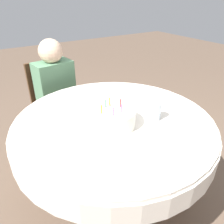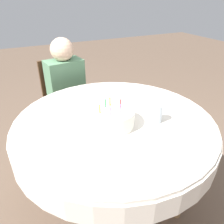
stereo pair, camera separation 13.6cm
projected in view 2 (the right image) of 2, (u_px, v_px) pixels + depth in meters
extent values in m
plane|color=brown|center=(114.00, 197.00, 1.78)|extent=(12.00, 12.00, 0.00)
cylinder|color=silver|center=(114.00, 120.00, 1.42)|extent=(1.28, 1.28, 0.02)
cylinder|color=silver|center=(114.00, 130.00, 1.46)|extent=(1.30, 1.30, 0.13)
cylinder|color=#A37A4C|center=(85.00, 223.00, 1.19)|extent=(0.05, 0.05, 0.73)
cylinder|color=#A37A4C|center=(184.00, 180.00, 1.46)|extent=(0.05, 0.05, 0.73)
cylinder|color=#A37A4C|center=(55.00, 149.00, 1.74)|extent=(0.05, 0.05, 0.73)
cylinder|color=#A37A4C|center=(131.00, 128.00, 2.01)|extent=(0.05, 0.05, 0.73)
cube|color=#4C331E|center=(68.00, 106.00, 2.26)|extent=(0.47, 0.47, 0.04)
cube|color=#4C331E|center=(58.00, 79.00, 2.29)|extent=(0.38, 0.08, 0.43)
cylinder|color=#4C331E|center=(61.00, 138.00, 2.15)|extent=(0.04, 0.04, 0.41)
cylinder|color=#4C331E|center=(93.00, 127.00, 2.33)|extent=(0.04, 0.04, 0.41)
cylinder|color=#4C331E|center=(48.00, 122.00, 2.42)|extent=(0.04, 0.04, 0.41)
cylinder|color=#4C331E|center=(78.00, 113.00, 2.59)|extent=(0.04, 0.04, 0.41)
cylinder|color=#DBB293|center=(68.00, 132.00, 2.21)|extent=(0.09, 0.09, 0.44)
cylinder|color=#DBB293|center=(84.00, 127.00, 2.29)|extent=(0.09, 0.09, 0.44)
cube|color=#568460|center=(66.00, 83.00, 2.14)|extent=(0.37, 0.25, 0.47)
sphere|color=#DBB293|center=(62.00, 50.00, 1.98)|extent=(0.21, 0.21, 0.21)
cylinder|color=white|center=(111.00, 117.00, 1.32)|extent=(0.28, 0.28, 0.11)
cylinder|color=red|center=(120.00, 104.00, 1.31)|extent=(0.01, 0.01, 0.05)
cylinder|color=gold|center=(110.00, 102.00, 1.33)|extent=(0.01, 0.01, 0.05)
cylinder|color=green|center=(106.00, 103.00, 1.32)|extent=(0.01, 0.01, 0.05)
cylinder|color=gold|center=(100.00, 109.00, 1.25)|extent=(0.01, 0.01, 0.05)
cylinder|color=#D166B2|center=(111.00, 111.00, 1.23)|extent=(0.01, 0.01, 0.05)
cylinder|color=#D166B2|center=(120.00, 108.00, 1.26)|extent=(0.01, 0.01, 0.05)
cylinder|color=silver|center=(156.00, 113.00, 1.35)|extent=(0.07, 0.07, 0.12)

